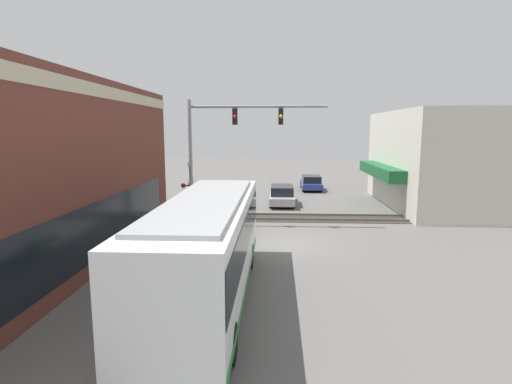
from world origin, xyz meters
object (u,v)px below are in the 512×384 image
city_bus (207,245)px  crossing_signal (191,186)px  parked_car_blue (311,183)px  parked_car_silver (282,196)px

city_bus → crossing_signal: bearing=14.8°
crossing_signal → parked_car_blue: 16.39m
city_bus → parked_car_silver: bearing=-8.6°
crossing_signal → parked_car_blue: (14.09, -8.21, -1.66)m
city_bus → crossing_signal: crossing_signal is taller
city_bus → parked_car_blue: city_bus is taller
crossing_signal → city_bus: bearing=-165.2°
city_bus → parked_car_blue: (24.72, -5.40, -1.24)m
city_bus → crossing_signal: 11.01m
parked_car_blue → crossing_signal: bearing=149.8°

